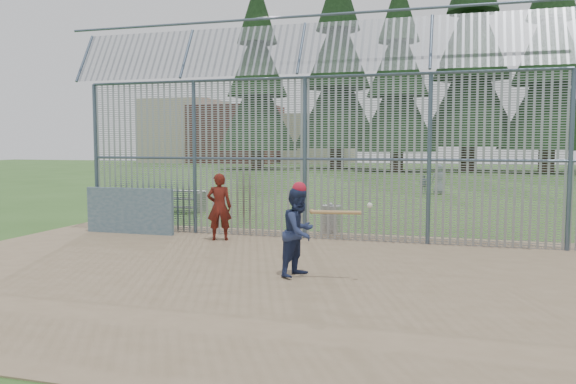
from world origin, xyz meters
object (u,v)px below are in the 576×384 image
(trash_can, at_px, (331,219))
(bleacher, at_px, (164,200))
(onlooker, at_px, (219,207))
(batter, at_px, (299,232))
(dugout_wall, at_px, (130,211))

(trash_can, height_order, bleacher, trash_can)
(onlooker, height_order, bleacher, onlooker)
(trash_can, bearing_deg, batter, -84.64)
(bleacher, bearing_deg, trash_can, -25.32)
(trash_can, relative_size, bleacher, 0.27)
(onlooker, height_order, trash_can, onlooker)
(dugout_wall, relative_size, onlooker, 1.52)
(batter, bearing_deg, dugout_wall, 77.59)
(batter, distance_m, bleacher, 10.80)
(batter, height_order, trash_can, batter)
(batter, bearing_deg, trash_can, 24.24)
(onlooker, distance_m, bleacher, 6.63)
(batter, distance_m, onlooker, 4.18)
(dugout_wall, distance_m, trash_can, 5.31)
(trash_can, bearing_deg, bleacher, 154.68)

